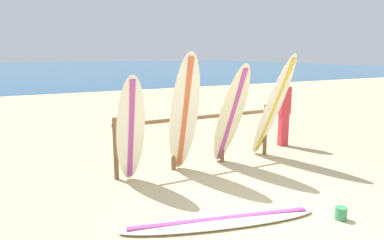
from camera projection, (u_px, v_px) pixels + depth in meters
name	position (u px, v px, depth m)	size (l,w,h in m)	color
ground_plane	(270.00, 217.00, 5.04)	(120.00, 120.00, 0.00)	#CCB784
ocean_water	(28.00, 68.00, 55.39)	(120.00, 80.00, 0.01)	#1E5984
surfboard_rack	(199.00, 130.00, 7.22)	(3.61, 0.09, 1.18)	brown
surfboard_leaning_far_left	(131.00, 130.00, 6.15)	(0.56, 0.65, 1.99)	silver
surfboard_leaning_left	(184.00, 114.00, 6.65)	(0.64, 0.83, 2.37)	silver
surfboard_leaning_center_left	(231.00, 116.00, 7.07)	(0.58, 1.08, 2.16)	beige
surfboard_leaning_center	(273.00, 107.00, 7.58)	(0.55, 1.19, 2.34)	white
surfboard_lying_on_sand	(221.00, 220.00, 4.86)	(2.85, 1.18, 0.08)	beige
beachgoer_standing	(284.00, 109.00, 8.78)	(0.29, 0.23, 1.73)	#D8333F
sand_bucket	(341.00, 213.00, 4.95)	(0.17, 0.17, 0.19)	#388C59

